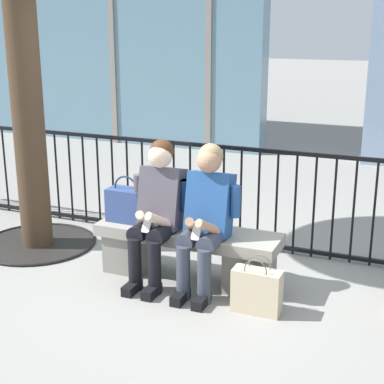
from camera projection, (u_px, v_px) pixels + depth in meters
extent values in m
plane|color=gray|center=(188.00, 278.00, 5.08)|extent=(60.00, 60.00, 0.00)
cube|color=gray|center=(187.00, 234.00, 4.97)|extent=(1.60, 0.44, 0.10)
cube|color=gray|center=(130.00, 249.00, 5.24)|extent=(0.36, 0.37, 0.35)
cube|color=gray|center=(250.00, 269.00, 4.82)|extent=(0.36, 0.37, 0.35)
cylinder|color=black|center=(145.00, 229.00, 4.91)|extent=(0.15, 0.40, 0.15)
cylinder|color=black|center=(135.00, 264.00, 4.80)|extent=(0.11, 0.11, 0.45)
cube|color=black|center=(132.00, 288.00, 4.80)|extent=(0.09, 0.22, 0.08)
cylinder|color=black|center=(165.00, 231.00, 4.84)|extent=(0.15, 0.40, 0.15)
cylinder|color=black|center=(155.00, 268.00, 4.73)|extent=(0.11, 0.11, 0.45)
cube|color=black|center=(152.00, 292.00, 4.73)|extent=(0.09, 0.22, 0.08)
cube|color=#4C4751|center=(162.00, 198.00, 4.93)|extent=(0.36, 0.30, 0.55)
cylinder|color=#4C4751|center=(139.00, 190.00, 5.00)|extent=(0.08, 0.08, 0.26)
cylinder|color=beige|center=(142.00, 218.00, 4.80)|extent=(0.16, 0.28, 0.20)
cylinder|color=#4C4751|center=(186.00, 195.00, 4.83)|extent=(0.08, 0.08, 0.26)
cylinder|color=beige|center=(159.00, 221.00, 4.74)|extent=(0.16, 0.28, 0.20)
cube|color=silver|center=(147.00, 224.00, 4.72)|extent=(0.07, 0.10, 0.13)
sphere|color=beige|center=(160.00, 156.00, 4.81)|extent=(0.20, 0.20, 0.20)
sphere|color=#472816|center=(162.00, 151.00, 4.82)|extent=(0.20, 0.20, 0.20)
cylinder|color=#383D4C|center=(193.00, 236.00, 4.74)|extent=(0.15, 0.40, 0.15)
cylinder|color=#383D4C|center=(183.00, 273.00, 4.64)|extent=(0.11, 0.11, 0.45)
cube|color=black|center=(180.00, 297.00, 4.63)|extent=(0.09, 0.22, 0.08)
cylinder|color=#383D4C|center=(214.00, 239.00, 4.68)|extent=(0.15, 0.40, 0.15)
cylinder|color=#383D4C|center=(204.00, 277.00, 4.57)|extent=(0.11, 0.11, 0.45)
cube|color=black|center=(201.00, 301.00, 4.57)|extent=(0.09, 0.22, 0.08)
cube|color=#234C8C|center=(210.00, 204.00, 4.77)|extent=(0.36, 0.30, 0.55)
cylinder|color=#234C8C|center=(185.00, 195.00, 4.83)|extent=(0.08, 0.08, 0.26)
cylinder|color=tan|center=(190.00, 225.00, 4.63)|extent=(0.16, 0.28, 0.20)
cylinder|color=#234C8C|center=(235.00, 201.00, 4.67)|extent=(0.08, 0.08, 0.26)
cylinder|color=tan|center=(209.00, 228.00, 4.58)|extent=(0.16, 0.28, 0.20)
cube|color=silver|center=(197.00, 231.00, 4.56)|extent=(0.07, 0.10, 0.13)
sphere|color=tan|center=(209.00, 160.00, 4.64)|extent=(0.20, 0.20, 0.20)
sphere|color=#997F59|center=(211.00, 156.00, 4.66)|extent=(0.20, 0.20, 0.20)
cube|color=#33477F|center=(126.00, 205.00, 5.12)|extent=(0.32, 0.20, 0.29)
torus|color=#1E2A4C|center=(126.00, 188.00, 5.08)|extent=(0.23, 0.02, 0.23)
cube|color=beige|center=(257.00, 291.00, 4.44)|extent=(0.37, 0.16, 0.34)
torus|color=#685E4C|center=(255.00, 271.00, 4.34)|extent=(0.18, 0.01, 0.18)
torus|color=#685E4C|center=(260.00, 265.00, 4.44)|extent=(0.18, 0.01, 0.18)
cylinder|color=black|center=(5.00, 169.00, 6.73)|extent=(0.02, 0.02, 1.00)
cylinder|color=black|center=(18.00, 171.00, 6.66)|extent=(0.02, 0.02, 1.00)
cylinder|color=black|center=(31.00, 172.00, 6.59)|extent=(0.02, 0.02, 1.00)
cylinder|color=black|center=(44.00, 174.00, 6.53)|extent=(0.02, 0.02, 1.00)
cylinder|color=black|center=(57.00, 175.00, 6.46)|extent=(0.02, 0.02, 1.00)
cylinder|color=black|center=(71.00, 177.00, 6.39)|extent=(0.02, 0.02, 1.00)
cylinder|color=black|center=(84.00, 179.00, 6.33)|extent=(0.02, 0.02, 1.00)
cylinder|color=black|center=(99.00, 180.00, 6.26)|extent=(0.02, 0.02, 1.00)
cylinder|color=black|center=(113.00, 182.00, 6.20)|extent=(0.02, 0.02, 1.00)
cylinder|color=black|center=(128.00, 184.00, 6.13)|extent=(0.02, 0.02, 1.00)
cylinder|color=black|center=(143.00, 186.00, 6.06)|extent=(0.02, 0.02, 1.00)
cylinder|color=black|center=(158.00, 187.00, 6.00)|extent=(0.02, 0.02, 1.00)
cylinder|color=black|center=(174.00, 189.00, 5.93)|extent=(0.02, 0.02, 1.00)
cylinder|color=black|center=(190.00, 191.00, 5.86)|extent=(0.02, 0.02, 1.00)
cylinder|color=black|center=(207.00, 193.00, 5.80)|extent=(0.02, 0.02, 1.00)
cylinder|color=black|center=(223.00, 195.00, 5.73)|extent=(0.02, 0.02, 1.00)
cylinder|color=black|center=(241.00, 197.00, 5.66)|extent=(0.02, 0.02, 1.00)
cylinder|color=black|center=(258.00, 199.00, 5.60)|extent=(0.02, 0.02, 1.00)
cylinder|color=black|center=(276.00, 202.00, 5.53)|extent=(0.02, 0.02, 1.00)
cylinder|color=black|center=(295.00, 204.00, 5.46)|extent=(0.02, 0.02, 1.00)
cylinder|color=black|center=(314.00, 206.00, 5.40)|extent=(0.02, 0.02, 1.00)
cylinder|color=black|center=(334.00, 208.00, 5.33)|extent=(0.02, 0.02, 1.00)
cylinder|color=black|center=(353.00, 211.00, 5.26)|extent=(0.02, 0.02, 1.00)
cylinder|color=black|center=(374.00, 213.00, 5.20)|extent=(0.02, 0.02, 1.00)
cube|color=black|center=(223.00, 238.00, 5.86)|extent=(7.84, 0.04, 0.04)
cube|color=black|center=(224.00, 147.00, 5.59)|extent=(7.84, 0.04, 0.04)
cylinder|color=black|center=(38.00, 244.00, 5.84)|extent=(1.12, 1.12, 0.01)
torus|color=black|center=(38.00, 243.00, 5.84)|extent=(1.15, 1.15, 0.03)
cylinder|color=#423021|center=(24.00, 71.00, 5.36)|extent=(0.30, 0.30, 3.40)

